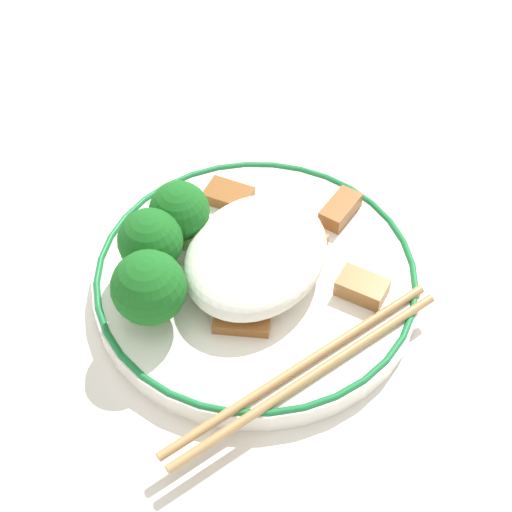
{
  "coord_description": "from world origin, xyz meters",
  "views": [
    {
      "loc": [
        -0.34,
        -0.19,
        0.49
      ],
      "look_at": [
        0.0,
        0.0,
        0.04
      ],
      "focal_mm": 60.0,
      "sensor_mm": 36.0,
      "label": 1
    }
  ],
  "objects_px": {
    "chopsticks": "(304,372)",
    "broccoli_back_right": "(149,288)",
    "plate": "(256,280)",
    "broccoli_back_center": "(150,242)",
    "broccoli_back_left": "(179,212)"
  },
  "relations": [
    {
      "from": "chopsticks",
      "to": "plate",
      "type": "bearing_deg",
      "value": 49.67
    },
    {
      "from": "broccoli_back_right",
      "to": "plate",
      "type": "bearing_deg",
      "value": -32.12
    },
    {
      "from": "plate",
      "to": "broccoli_back_center",
      "type": "height_order",
      "value": "broccoli_back_center"
    },
    {
      "from": "plate",
      "to": "broccoli_back_center",
      "type": "relative_size",
      "value": 4.17
    },
    {
      "from": "broccoli_back_center",
      "to": "broccoli_back_right",
      "type": "bearing_deg",
      "value": -147.47
    },
    {
      "from": "broccoli_back_left",
      "to": "broccoli_back_right",
      "type": "xyz_separation_m",
      "value": [
        -0.07,
        -0.02,
        0.0
      ]
    },
    {
      "from": "broccoli_back_center",
      "to": "broccoli_back_left",
      "type": "bearing_deg",
      "value": -3.54
    },
    {
      "from": "chopsticks",
      "to": "broccoli_back_right",
      "type": "bearing_deg",
      "value": 94.86
    },
    {
      "from": "broccoli_back_center",
      "to": "chopsticks",
      "type": "bearing_deg",
      "value": -100.54
    },
    {
      "from": "broccoli_back_center",
      "to": "chopsticks",
      "type": "relative_size",
      "value": 0.27
    },
    {
      "from": "broccoli_back_center",
      "to": "chopsticks",
      "type": "xyz_separation_m",
      "value": [
        -0.02,
        -0.13,
        -0.03
      ]
    },
    {
      "from": "broccoli_back_right",
      "to": "chopsticks",
      "type": "relative_size",
      "value": 0.28
    },
    {
      "from": "plate",
      "to": "chopsticks",
      "type": "height_order",
      "value": "chopsticks"
    },
    {
      "from": "broccoli_back_right",
      "to": "chopsticks",
      "type": "bearing_deg",
      "value": -85.14
    },
    {
      "from": "plate",
      "to": "broccoli_back_right",
      "type": "height_order",
      "value": "broccoli_back_right"
    }
  ]
}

